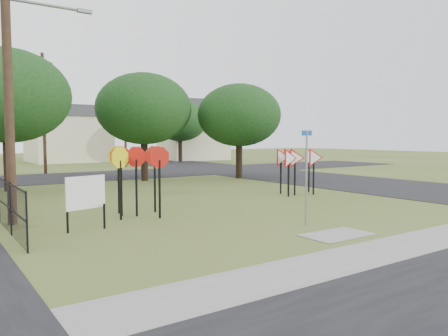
{
  "coord_description": "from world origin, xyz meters",
  "views": [
    {
      "loc": [
        -9.58,
        -10.61,
        2.78
      ],
      "look_at": [
        -0.16,
        3.0,
        1.6
      ],
      "focal_mm": 35.0,
      "sensor_mm": 36.0,
      "label": 1
    }
  ],
  "objects_px": {
    "street_name_sign": "(306,171)",
    "info_board": "(86,195)",
    "yield_sign_cluster": "(296,160)",
    "stop_sign_cluster": "(135,164)"
  },
  "relations": [
    {
      "from": "street_name_sign",
      "to": "yield_sign_cluster",
      "type": "height_order",
      "value": "street_name_sign"
    },
    {
      "from": "street_name_sign",
      "to": "stop_sign_cluster",
      "type": "height_order",
      "value": "street_name_sign"
    },
    {
      "from": "street_name_sign",
      "to": "info_board",
      "type": "relative_size",
      "value": 1.82
    },
    {
      "from": "street_name_sign",
      "to": "yield_sign_cluster",
      "type": "relative_size",
      "value": 1.02
    },
    {
      "from": "street_name_sign",
      "to": "yield_sign_cluster",
      "type": "distance_m",
      "value": 7.55
    },
    {
      "from": "street_name_sign",
      "to": "stop_sign_cluster",
      "type": "relative_size",
      "value": 1.2
    },
    {
      "from": "stop_sign_cluster",
      "to": "info_board",
      "type": "distance_m",
      "value": 2.73
    },
    {
      "from": "info_board",
      "to": "street_name_sign",
      "type": "bearing_deg",
      "value": -27.7
    },
    {
      "from": "street_name_sign",
      "to": "info_board",
      "type": "xyz_separation_m",
      "value": [
        -5.94,
        3.12,
        -0.63
      ]
    },
    {
      "from": "stop_sign_cluster",
      "to": "info_board",
      "type": "height_order",
      "value": "stop_sign_cluster"
    }
  ]
}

